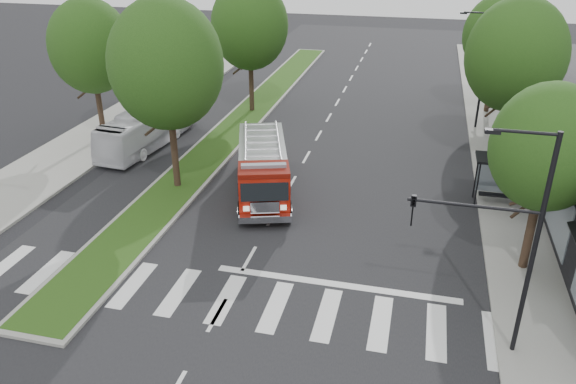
% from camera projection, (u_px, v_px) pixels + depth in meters
% --- Properties ---
extents(ground, '(140.00, 140.00, 0.00)m').
position_uv_depth(ground, '(249.00, 259.00, 24.52)').
color(ground, black).
rests_on(ground, ground).
extents(sidewalk_right, '(5.00, 80.00, 0.15)m').
position_uv_depth(sidewalk_right, '(523.00, 190.00, 30.54)').
color(sidewalk_right, gray).
rests_on(sidewalk_right, ground).
extents(sidewalk_left, '(5.00, 80.00, 0.15)m').
position_uv_depth(sidewalk_left, '(81.00, 147.00, 36.33)').
color(sidewalk_left, gray).
rests_on(sidewalk_left, ground).
extents(median, '(3.00, 50.00, 0.15)m').
position_uv_depth(median, '(244.00, 119.00, 41.49)').
color(median, gray).
rests_on(median, ground).
extents(bus_shelter, '(3.20, 1.60, 2.61)m').
position_uv_depth(bus_shelter, '(508.00, 168.00, 28.35)').
color(bus_shelter, black).
rests_on(bus_shelter, ground).
extents(tree_right_near, '(4.40, 4.40, 8.05)m').
position_uv_depth(tree_right_near, '(548.00, 148.00, 21.39)').
color(tree_right_near, black).
rests_on(tree_right_near, ground).
extents(tree_right_mid, '(5.60, 5.60, 9.72)m').
position_uv_depth(tree_right_mid, '(516.00, 55.00, 31.45)').
color(tree_right_mid, black).
rests_on(tree_right_mid, ground).
extents(tree_right_far, '(5.00, 5.00, 8.73)m').
position_uv_depth(tree_right_far, '(498.00, 35.00, 40.47)').
color(tree_right_far, black).
rests_on(tree_right_far, ground).
extents(tree_median_near, '(5.80, 5.80, 10.16)m').
position_uv_depth(tree_median_near, '(166.00, 65.00, 28.07)').
color(tree_median_near, black).
rests_on(tree_median_near, ground).
extents(tree_median_far, '(5.60, 5.60, 9.72)m').
position_uv_depth(tree_median_far, '(250.00, 25.00, 40.44)').
color(tree_median_far, black).
rests_on(tree_median_far, ground).
extents(tree_left_mid, '(5.20, 5.20, 9.16)m').
position_uv_depth(tree_left_mid, '(91.00, 46.00, 35.30)').
color(tree_left_mid, black).
rests_on(tree_left_mid, ground).
extents(streetlight_right_near, '(4.08, 0.22, 8.00)m').
position_uv_depth(streetlight_right_near, '(507.00, 231.00, 17.36)').
color(streetlight_right_near, black).
rests_on(streetlight_right_near, ground).
extents(streetlight_right_far, '(2.11, 0.20, 8.00)m').
position_uv_depth(streetlight_right_far, '(482.00, 66.00, 37.81)').
color(streetlight_right_far, black).
rests_on(streetlight_right_far, ground).
extents(fire_engine, '(4.91, 8.78, 2.92)m').
position_uv_depth(fire_engine, '(263.00, 169.00, 29.89)').
color(fire_engine, '#640D05').
rests_on(fire_engine, ground).
extents(city_bus, '(2.99, 9.40, 2.57)m').
position_uv_depth(city_bus, '(148.00, 127.00, 36.27)').
color(city_bus, silver).
rests_on(city_bus, ground).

